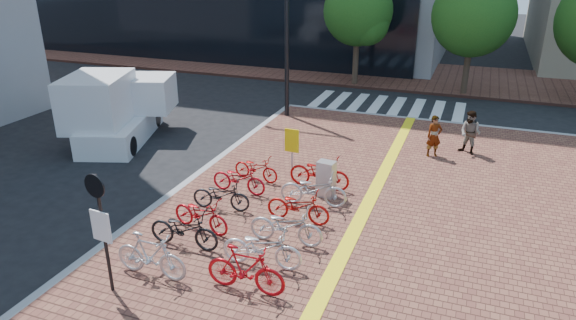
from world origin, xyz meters
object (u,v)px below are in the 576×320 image
at_px(bike_4, 239,179).
at_px(traffic_light_pole, 255,14).
at_px(bike_10, 313,189).
at_px(bike_11, 319,172).
at_px(bike_6, 245,269).
at_px(pedestrian_a, 434,136).
at_px(bike_5, 256,168).
at_px(bike_0, 151,255).
at_px(bike_9, 298,206).
at_px(bike_8, 286,226).
at_px(bike_3, 221,195).
at_px(bike_7, 262,247).
at_px(yellow_sign, 292,145).
at_px(utility_box, 326,179).
at_px(pedestrian_b, 470,133).
at_px(bike_1, 184,229).
at_px(notice_sign, 101,220).
at_px(bike_2, 201,214).
at_px(box_truck, 118,109).

height_order(bike_4, traffic_light_pole, traffic_light_pole).
bearing_deg(bike_10, bike_11, 1.53).
height_order(bike_6, pedestrian_a, pedestrian_a).
bearing_deg(bike_5, bike_11, -78.00).
bearing_deg(bike_5, traffic_light_pole, 30.57).
relative_size(bike_0, bike_6, 0.99).
xyz_separation_m(bike_0, bike_10, (2.43, 4.79, -0.03)).
relative_size(bike_9, pedestrian_a, 1.18).
bearing_deg(pedestrian_a, bike_8, -138.67).
bearing_deg(bike_3, bike_7, -141.45).
bearing_deg(bike_11, bike_6, -177.68).
bearing_deg(bike_6, bike_5, 20.82).
relative_size(bike_8, yellow_sign, 1.09).
relative_size(pedestrian_a, utility_box, 1.35).
height_order(bike_6, utility_box, utility_box).
relative_size(bike_4, bike_9, 0.98).
distance_m(bike_3, pedestrian_b, 9.87).
xyz_separation_m(bike_1, notice_sign, (-0.57, -2.23, 1.32)).
bearing_deg(bike_9, pedestrian_b, -30.19).
bearing_deg(bike_2, bike_4, 11.60).
xyz_separation_m(bike_5, box_truck, (-6.92, 1.95, 0.76)).
xyz_separation_m(utility_box, box_truck, (-9.44, 2.29, 0.61)).
bearing_deg(bike_0, bike_1, -1.14).
relative_size(bike_4, pedestrian_a, 1.16).
relative_size(bike_7, pedestrian_a, 1.28).
height_order(bike_5, bike_10, bike_10).
bearing_deg(bike_2, bike_11, -20.20).
distance_m(bike_2, bike_3, 1.28).
xyz_separation_m(bike_2, traffic_light_pole, (-3.06, 10.73, 4.04)).
xyz_separation_m(bike_3, pedestrian_a, (5.40, 6.57, 0.32)).
distance_m(pedestrian_a, yellow_sign, 5.73).
bearing_deg(pedestrian_a, bike_0, -145.57).
xyz_separation_m(bike_4, bike_7, (2.31, -3.53, 0.05)).
xyz_separation_m(yellow_sign, traffic_light_pole, (-4.25, 6.78, 3.27)).
bearing_deg(box_truck, bike_9, -24.24).
bearing_deg(bike_2, bike_9, -49.15).
bearing_deg(bike_7, bike_4, 27.70).
xyz_separation_m(bike_6, bike_8, (0.12, 2.23, -0.05)).
xyz_separation_m(bike_0, utility_box, (2.60, 5.53, 0.02)).
xyz_separation_m(bike_7, pedestrian_a, (3.10, 8.88, 0.26)).
xyz_separation_m(pedestrian_a, utility_box, (-2.76, -4.64, -0.20)).
xyz_separation_m(bike_5, bike_6, (2.24, -5.62, 0.14)).
xyz_separation_m(bike_1, bike_10, (2.40, 3.38, 0.02)).
bearing_deg(bike_5, bike_1, -173.53).
bearing_deg(pedestrian_a, yellow_sign, -164.62).
distance_m(bike_11, box_truck, 9.25).
distance_m(bike_5, box_truck, 7.22).
height_order(traffic_light_pole, box_truck, traffic_light_pole).
bearing_deg(pedestrian_a, bike_2, -152.07).
xyz_separation_m(bike_9, box_truck, (-9.18, 4.13, 0.70)).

